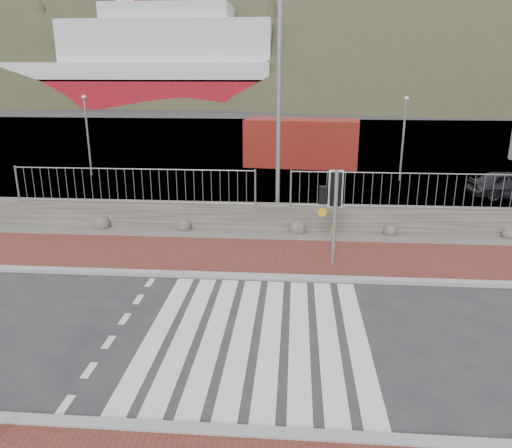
# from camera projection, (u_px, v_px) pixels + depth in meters

# --- Properties ---
(ground) EXTENTS (220.00, 220.00, 0.00)m
(ground) POSITION_uv_depth(u_px,v_px,m) (256.00, 336.00, 10.47)
(ground) COLOR #28282B
(ground) RESTS_ON ground
(sidewalk_far) EXTENTS (40.00, 3.00, 0.08)m
(sidewalk_far) POSITION_uv_depth(u_px,v_px,m) (268.00, 257.00, 14.74)
(sidewalk_far) COLOR brown
(sidewalk_far) RESTS_ON ground
(kerb_near) EXTENTS (40.00, 0.25, 0.12)m
(kerb_near) POSITION_uv_depth(u_px,v_px,m) (241.00, 433.00, 7.60)
(kerb_near) COLOR gray
(kerb_near) RESTS_ON ground
(kerb_far) EXTENTS (40.00, 0.25, 0.12)m
(kerb_far) POSITION_uv_depth(u_px,v_px,m) (265.00, 277.00, 13.31)
(kerb_far) COLOR gray
(kerb_far) RESTS_ON ground
(zebra_crossing) EXTENTS (4.62, 5.60, 0.01)m
(zebra_crossing) POSITION_uv_depth(u_px,v_px,m) (256.00, 336.00, 10.47)
(zebra_crossing) COLOR silver
(zebra_crossing) RESTS_ON ground
(gravel_strip) EXTENTS (40.00, 1.50, 0.06)m
(gravel_strip) POSITION_uv_depth(u_px,v_px,m) (272.00, 236.00, 16.65)
(gravel_strip) COLOR #59544C
(gravel_strip) RESTS_ON ground
(stone_wall) EXTENTS (40.00, 0.60, 0.90)m
(stone_wall) POSITION_uv_depth(u_px,v_px,m) (273.00, 217.00, 17.29)
(stone_wall) COLOR #444038
(stone_wall) RESTS_ON ground
(railing) EXTENTS (18.07, 0.07, 1.22)m
(railing) POSITION_uv_depth(u_px,v_px,m) (273.00, 179.00, 16.74)
(railing) COLOR gray
(railing) RESTS_ON stone_wall
(quay) EXTENTS (120.00, 40.00, 0.50)m
(quay) POSITION_uv_depth(u_px,v_px,m) (286.00, 145.00, 37.03)
(quay) COLOR #4C4C4F
(quay) RESTS_ON ground
(water) EXTENTS (220.00, 50.00, 0.05)m
(water) POSITION_uv_depth(u_px,v_px,m) (291.00, 109.00, 70.35)
(water) COLOR #3F4C54
(water) RESTS_ON ground
(ferry) EXTENTS (50.00, 16.00, 20.00)m
(ferry) POSITION_uv_depth(u_px,v_px,m) (129.00, 69.00, 75.38)
(ferry) COLOR maroon
(ferry) RESTS_ON ground
(hills_backdrop) EXTENTS (254.00, 90.00, 100.00)m
(hills_backdrop) POSITION_uv_depth(u_px,v_px,m) (324.00, 217.00, 100.48)
(hills_backdrop) COLOR #2C341F
(hills_backdrop) RESTS_ON ground
(traffic_signal_far) EXTENTS (0.66, 0.25, 2.77)m
(traffic_signal_far) POSITION_uv_depth(u_px,v_px,m) (334.00, 198.00, 13.60)
(traffic_signal_far) COLOR gray
(traffic_signal_far) RESTS_ON ground
(streetlight) EXTENTS (1.87, 0.31, 8.80)m
(streetlight) POSITION_uv_depth(u_px,v_px,m) (284.00, 82.00, 16.68)
(streetlight) COLOR gray
(streetlight) RESTS_ON ground
(shipping_container) EXTENTS (6.62, 3.31, 2.66)m
(shipping_container) POSITION_uv_depth(u_px,v_px,m) (302.00, 143.00, 28.66)
(shipping_container) COLOR maroon
(shipping_container) RESTS_ON ground
(car_a) EXTENTS (3.54, 1.54, 1.19)m
(car_a) POSITION_uv_depth(u_px,v_px,m) (511.00, 185.00, 21.51)
(car_a) COLOR black
(car_a) RESTS_ON ground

